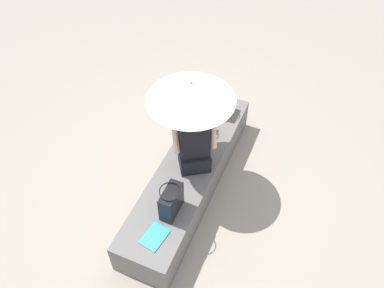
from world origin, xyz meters
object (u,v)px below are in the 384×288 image
object	(u,v)px
handbag_black	(171,201)
shoulder_bag_spare	(220,101)
parasol	(191,91)
person_seated	(194,142)
magazine	(155,237)
tote_bag_canvas	(200,122)

from	to	relation	value
handbag_black	shoulder_bag_spare	world-z (taller)	shoulder_bag_spare
parasol	person_seated	bearing A→B (deg)	41.51
handbag_black	magazine	bearing A→B (deg)	-4.53
shoulder_bag_spare	magazine	distance (m)	1.98
person_seated	shoulder_bag_spare	distance (m)	1.00
tote_bag_canvas	shoulder_bag_spare	bearing A→B (deg)	167.44
handbag_black	shoulder_bag_spare	size ratio (longest dim) A/B	0.98
parasol	shoulder_bag_spare	distance (m)	1.21
handbag_black	magazine	xyz separation A→B (m)	(0.34, -0.03, -0.17)
handbag_black	tote_bag_canvas	bearing A→B (deg)	-171.89
shoulder_bag_spare	person_seated	bearing A→B (deg)	3.03
tote_bag_canvas	person_seated	bearing A→B (deg)	15.57
person_seated	handbag_black	size ratio (longest dim) A/B	2.57
tote_bag_canvas	shoulder_bag_spare	size ratio (longest dim) A/B	0.91
shoulder_bag_spare	parasol	bearing A→B (deg)	-1.80
parasol	handbag_black	bearing A→B (deg)	7.63
parasol	handbag_black	distance (m)	1.12
shoulder_bag_spare	magazine	xyz separation A→B (m)	(1.97, 0.04, -0.17)
person_seated	parasol	distance (m)	0.62
shoulder_bag_spare	tote_bag_canvas	bearing A→B (deg)	-12.56
parasol	tote_bag_canvas	xyz separation A→B (m)	(-0.45, -0.07, -0.84)
person_seated	magazine	size ratio (longest dim) A/B	3.21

